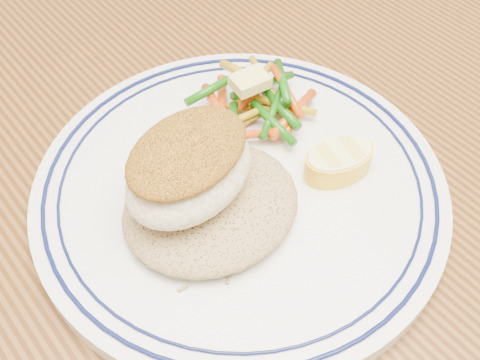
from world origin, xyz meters
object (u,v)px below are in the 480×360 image
object	(u,v)px
dining_table	(255,223)
lemon_wedge	(339,160)
rice_pilaf	(211,203)
vegetable_pile	(256,104)
plate	(240,189)
fish_fillet	(189,168)

from	to	relation	value
dining_table	lemon_wedge	size ratio (longest dim) A/B	25.10
rice_pilaf	lemon_wedge	world-z (taller)	rice_pilaf
lemon_wedge	vegetable_pile	bearing A→B (deg)	97.11
dining_table	lemon_wedge	world-z (taller)	lemon_wedge
plate	vegetable_pile	size ratio (longest dim) A/B	2.85
dining_table	vegetable_pile	distance (m)	0.13
dining_table	plate	world-z (taller)	plate
rice_pilaf	fish_fillet	distance (m)	0.03
dining_table	plate	distance (m)	0.12
plate	lemon_wedge	distance (m)	0.07
plate	vegetable_pile	xyz separation A→B (m)	(0.05, 0.05, 0.02)
dining_table	plate	size ratio (longest dim) A/B	5.02
fish_fillet	dining_table	bearing A→B (deg)	15.87
plate	rice_pilaf	xyz separation A→B (m)	(-0.03, -0.01, 0.02)
rice_pilaf	fish_fillet	xyz separation A→B (m)	(-0.01, 0.01, 0.03)
vegetable_pile	lemon_wedge	size ratio (longest dim) A/B	1.75
rice_pilaf	lemon_wedge	xyz separation A→B (m)	(0.09, -0.03, -0.00)
fish_fillet	vegetable_pile	xyz separation A→B (m)	(0.09, 0.04, -0.03)
plate	fish_fillet	xyz separation A→B (m)	(-0.04, 0.00, 0.05)
dining_table	fish_fillet	xyz separation A→B (m)	(-0.08, -0.02, 0.15)
dining_table	plate	xyz separation A→B (m)	(-0.04, -0.03, 0.11)
plate	lemon_wedge	xyz separation A→B (m)	(0.06, -0.03, 0.02)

